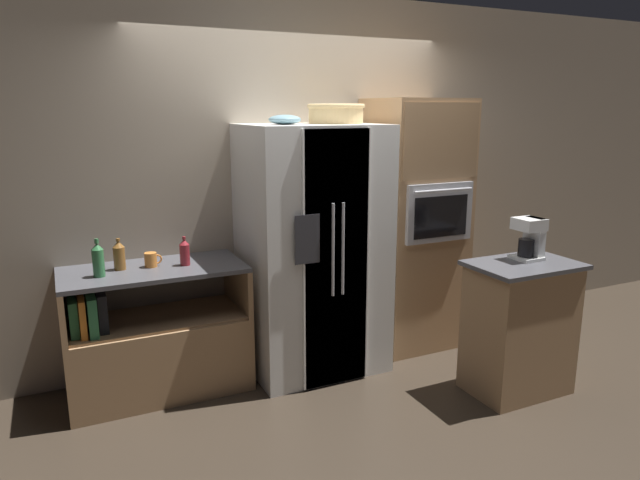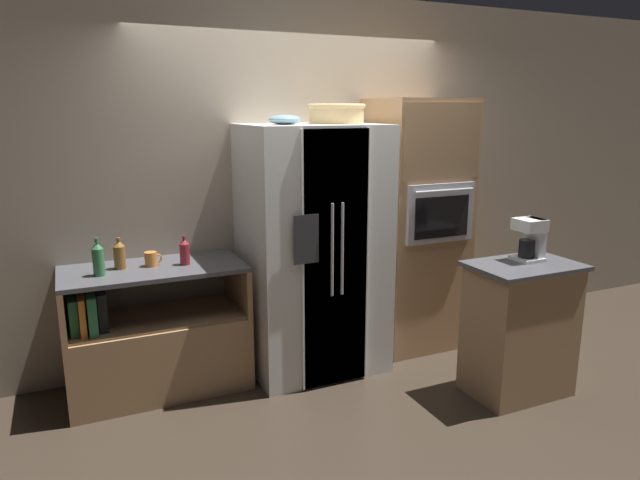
{
  "view_description": "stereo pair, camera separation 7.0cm",
  "coord_description": "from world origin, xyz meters",
  "px_view_note": "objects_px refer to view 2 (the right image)",
  "views": [
    {
      "loc": [
        -1.75,
        -3.66,
        1.95
      ],
      "look_at": [
        -0.02,
        -0.0,
        1.01
      ],
      "focal_mm": 32.0,
      "sensor_mm": 36.0,
      "label": 1
    },
    {
      "loc": [
        -1.68,
        -3.69,
        1.95
      ],
      "look_at": [
        -0.02,
        -0.0,
        1.01
      ],
      "focal_mm": 32.0,
      "sensor_mm": 36.0,
      "label": 2
    }
  ],
  "objects_px": {
    "wicker_basket": "(336,113)",
    "bottle_tall": "(119,254)",
    "refrigerator": "(313,250)",
    "bottle_short": "(98,259)",
    "wall_oven": "(415,225)",
    "coffee_maker": "(531,238)",
    "fruit_bowl": "(285,120)",
    "bottle_wide": "(185,251)",
    "mug": "(151,259)"
  },
  "relations": [
    {
      "from": "refrigerator",
      "to": "wall_oven",
      "type": "relative_size",
      "value": 0.91
    },
    {
      "from": "coffee_maker",
      "to": "bottle_wide",
      "type": "bearing_deg",
      "value": 155.12
    },
    {
      "from": "bottle_tall",
      "to": "coffee_maker",
      "type": "height_order",
      "value": "coffee_maker"
    },
    {
      "from": "wall_oven",
      "to": "mug",
      "type": "height_order",
      "value": "wall_oven"
    },
    {
      "from": "bottle_wide",
      "to": "bottle_tall",
      "type": "bearing_deg",
      "value": 169.92
    },
    {
      "from": "wall_oven",
      "to": "wicker_basket",
      "type": "xyz_separation_m",
      "value": [
        -0.74,
        -0.02,
        0.9
      ]
    },
    {
      "from": "wicker_basket",
      "to": "coffee_maker",
      "type": "distance_m",
      "value": 1.62
    },
    {
      "from": "refrigerator",
      "to": "mug",
      "type": "xyz_separation_m",
      "value": [
        -1.15,
        0.12,
        0.03
      ]
    },
    {
      "from": "bottle_short",
      "to": "mug",
      "type": "bearing_deg",
      "value": 15.66
    },
    {
      "from": "bottle_wide",
      "to": "wicker_basket",
      "type": "bearing_deg",
      "value": -0.89
    },
    {
      "from": "bottle_tall",
      "to": "bottle_short",
      "type": "relative_size",
      "value": 0.86
    },
    {
      "from": "wall_oven",
      "to": "bottle_short",
      "type": "distance_m",
      "value": 2.44
    },
    {
      "from": "wall_oven",
      "to": "mug",
      "type": "distance_m",
      "value": 2.1
    },
    {
      "from": "fruit_bowl",
      "to": "bottle_tall",
      "type": "distance_m",
      "value": 1.44
    },
    {
      "from": "bottle_tall",
      "to": "coffee_maker",
      "type": "xyz_separation_m",
      "value": [
        2.56,
        -1.07,
        0.09
      ]
    },
    {
      "from": "bottle_short",
      "to": "bottle_wide",
      "type": "height_order",
      "value": "bottle_short"
    },
    {
      "from": "fruit_bowl",
      "to": "mug",
      "type": "height_order",
      "value": "fruit_bowl"
    },
    {
      "from": "fruit_bowl",
      "to": "bottle_tall",
      "type": "xyz_separation_m",
      "value": [
        -1.13,
        0.18,
        -0.88
      ]
    },
    {
      "from": "bottle_wide",
      "to": "coffee_maker",
      "type": "height_order",
      "value": "coffee_maker"
    },
    {
      "from": "fruit_bowl",
      "to": "bottle_wide",
      "type": "bearing_deg",
      "value": 171.86
    },
    {
      "from": "refrigerator",
      "to": "wicker_basket",
      "type": "distance_m",
      "value": 1.02
    },
    {
      "from": "mug",
      "to": "coffee_maker",
      "type": "distance_m",
      "value": 2.59
    },
    {
      "from": "bottle_short",
      "to": "bottle_wide",
      "type": "relative_size",
      "value": 1.23
    },
    {
      "from": "bottle_wide",
      "to": "fruit_bowl",
      "type": "bearing_deg",
      "value": -8.14
    },
    {
      "from": "bottle_wide",
      "to": "bottle_short",
      "type": "bearing_deg",
      "value": -175.8
    },
    {
      "from": "fruit_bowl",
      "to": "bottle_short",
      "type": "xyz_separation_m",
      "value": [
        -1.27,
        0.06,
        -0.86
      ]
    },
    {
      "from": "bottle_short",
      "to": "mug",
      "type": "distance_m",
      "value": 0.36
    },
    {
      "from": "fruit_bowl",
      "to": "mug",
      "type": "bearing_deg",
      "value": 170.45
    },
    {
      "from": "wall_oven",
      "to": "wicker_basket",
      "type": "distance_m",
      "value": 1.16
    },
    {
      "from": "wicker_basket",
      "to": "coffee_maker",
      "type": "height_order",
      "value": "wicker_basket"
    },
    {
      "from": "fruit_bowl",
      "to": "bottle_wide",
      "type": "distance_m",
      "value": 1.14
    },
    {
      "from": "fruit_bowl",
      "to": "coffee_maker",
      "type": "distance_m",
      "value": 1.86
    },
    {
      "from": "fruit_bowl",
      "to": "bottle_short",
      "type": "bearing_deg",
      "value": 177.26
    },
    {
      "from": "wall_oven",
      "to": "coffee_maker",
      "type": "xyz_separation_m",
      "value": [
        0.26,
        -1.0,
        0.07
      ]
    },
    {
      "from": "wicker_basket",
      "to": "bottle_tall",
      "type": "xyz_separation_m",
      "value": [
        -1.56,
        0.09,
        -0.92
      ]
    },
    {
      "from": "bottle_tall",
      "to": "coffee_maker",
      "type": "distance_m",
      "value": 2.78
    },
    {
      "from": "bottle_tall",
      "to": "wicker_basket",
      "type": "bearing_deg",
      "value": -3.37
    },
    {
      "from": "refrigerator",
      "to": "mug",
      "type": "distance_m",
      "value": 1.16
    },
    {
      "from": "bottle_tall",
      "to": "bottle_short",
      "type": "height_order",
      "value": "bottle_short"
    },
    {
      "from": "wall_oven",
      "to": "fruit_bowl",
      "type": "distance_m",
      "value": 1.46
    },
    {
      "from": "refrigerator",
      "to": "coffee_maker",
      "type": "relative_size",
      "value": 6.36
    },
    {
      "from": "wicker_basket",
      "to": "bottle_tall",
      "type": "distance_m",
      "value": 1.82
    },
    {
      "from": "bottle_tall",
      "to": "bottle_short",
      "type": "bearing_deg",
      "value": -140.42
    },
    {
      "from": "wicker_basket",
      "to": "bottle_short",
      "type": "height_order",
      "value": "wicker_basket"
    },
    {
      "from": "bottle_wide",
      "to": "refrigerator",
      "type": "bearing_deg",
      "value": -4.22
    },
    {
      "from": "wall_oven",
      "to": "refrigerator",
      "type": "bearing_deg",
      "value": -175.71
    },
    {
      "from": "fruit_bowl",
      "to": "coffee_maker",
      "type": "relative_size",
      "value": 0.78
    },
    {
      "from": "bottle_short",
      "to": "bottle_wide",
      "type": "distance_m",
      "value": 0.56
    },
    {
      "from": "refrigerator",
      "to": "bottle_wide",
      "type": "relative_size",
      "value": 9.13
    },
    {
      "from": "refrigerator",
      "to": "bottle_tall",
      "type": "bearing_deg",
      "value": 173.96
    }
  ]
}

